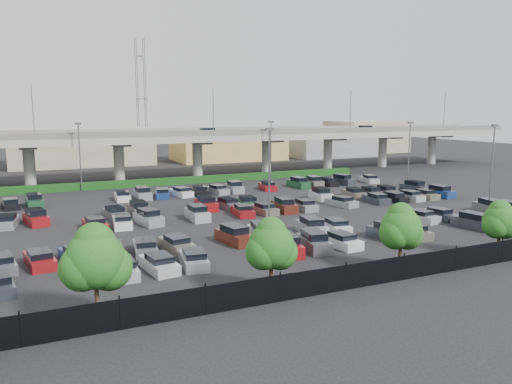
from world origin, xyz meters
The scene contains 9 objects.
ground centered at (0.00, 0.00, 0.00)m, with size 280.00×280.00×0.00m, color black.
overpass centered at (-0.25, 31.99, 6.97)m, with size 150.00×13.00×15.80m.
hedge centered at (0.00, 25.00, 0.55)m, with size 66.00×1.60×1.10m, color #113B11.
fence centered at (-0.05, -28.00, 0.90)m, with size 70.00×0.10×2.00m.
tree_row centered at (0.70, -26.53, 3.52)m, with size 65.07×3.66×5.94m.
parked_cars centered at (-0.04, -3.74, 0.62)m, with size 63.20×41.54×1.67m.
light_poles centered at (-4.13, 2.00, 6.24)m, with size 66.90×48.38×10.30m.
distant_buildings centered at (12.38, 61.81, 3.74)m, with size 138.00×24.00×9.00m.
comm_tower centered at (4.00, 74.00, 15.61)m, with size 2.40×2.40×30.00m.
Camera 1 is at (-23.02, -54.92, 12.08)m, focal length 35.00 mm.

